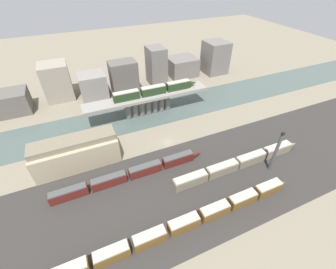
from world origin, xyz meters
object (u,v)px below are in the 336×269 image
(warehouse_building, at_px, (76,152))
(signal_tower, at_px, (275,152))
(train_on_bridge, at_px, (156,90))
(train_yard_near, at_px, (187,222))
(train_yard_far, at_px, (131,174))
(train_yard_mid, at_px, (240,162))

(warehouse_building, distance_m, signal_tower, 70.35)
(train_on_bridge, relative_size, signal_tower, 2.47)
(train_yard_near, bearing_deg, train_yard_far, 111.27)
(train_yard_near, xyz_separation_m, warehouse_building, (-25.28, 38.63, 3.63))
(train_yard_near, distance_m, signal_tower, 39.19)
(train_on_bridge, distance_m, train_yard_near, 63.20)
(train_on_bridge, bearing_deg, train_yard_far, -123.11)
(train_on_bridge, relative_size, train_yard_far, 0.77)
(train_yard_near, distance_m, train_yard_far, 25.81)
(train_yard_mid, bearing_deg, warehouse_building, 154.90)
(train_yard_near, bearing_deg, train_on_bridge, 76.53)
(warehouse_building, xyz_separation_m, signal_tower, (63.18, -30.84, 2.66))
(train_on_bridge, distance_m, signal_tower, 57.95)
(train_yard_near, height_order, warehouse_building, warehouse_building)
(train_yard_near, relative_size, warehouse_building, 2.49)
(train_yard_mid, relative_size, signal_tower, 3.21)
(signal_tower, bearing_deg, warehouse_building, 153.98)
(warehouse_building, relative_size, signal_tower, 1.74)
(train_on_bridge, bearing_deg, warehouse_building, -151.01)
(signal_tower, bearing_deg, train_yard_near, -168.39)
(warehouse_building, bearing_deg, train_yard_mid, -25.10)
(train_yard_mid, bearing_deg, train_on_bridge, 106.70)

